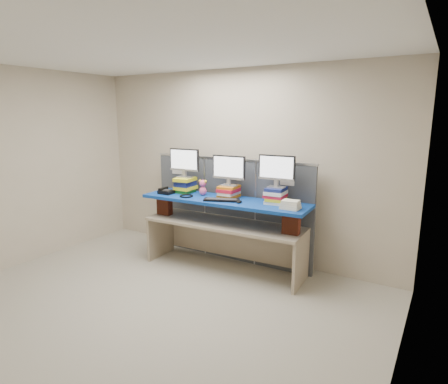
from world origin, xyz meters
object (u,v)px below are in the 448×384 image
Objects in this scene: desk_phone at (166,191)px; monitor_right at (277,169)px; monitor_center at (229,169)px; keyboard at (222,200)px; blue_board at (224,201)px; desk at (224,232)px; monitor_left at (184,161)px.

monitor_right is at bearing 8.38° from desk_phone.
monitor_right is (0.69, 0.04, 0.04)m from monitor_center.
blue_board is at bearing 81.36° from keyboard.
desk_phone reaches higher than blue_board.
desk_phone reaches higher than desk.
monitor_left is at bearing 170.66° from desk.
monitor_center is (0.00, 0.12, 0.43)m from blue_board.
desk is 0.97× the size of blue_board.
monitor_left is at bearing 144.25° from keyboard.
desk is 4.70× the size of monitor_right.
desk_phone is (-0.92, -0.25, -0.37)m from monitor_center.
monitor_left is 0.89m from keyboard.
monitor_center is (0.00, 0.12, 0.87)m from desk.
monitor_right is at bearing -0.91° from keyboard.
keyboard is (-0.67, -0.26, -0.43)m from monitor_right.
blue_board is 0.11m from keyboard.
desk is 4.70× the size of monitor_left.
monitor_right is at bearing -0.00° from monitor_left.
monitor_right is (0.69, 0.16, 0.91)m from desk.
blue_board is at bearing -9.34° from monitor_left.
monitor_left reaches higher than monitor_right.
monitor_center is (0.73, 0.04, -0.06)m from monitor_left.
monitor_center is 1.02m from desk_phone.
desk_phone is (-0.91, -0.13, 0.05)m from blue_board.
monitor_left is 1.00× the size of monitor_center.
monitor_right reaches higher than blue_board.
monitor_right is at bearing 9.57° from desk.
keyboard reaches higher than desk.
desk is 1.05m from desk_phone.
monitor_left reaches higher than blue_board.
desk is 4.58× the size of keyboard.
monitor_center is 2.36× the size of desk_phone.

